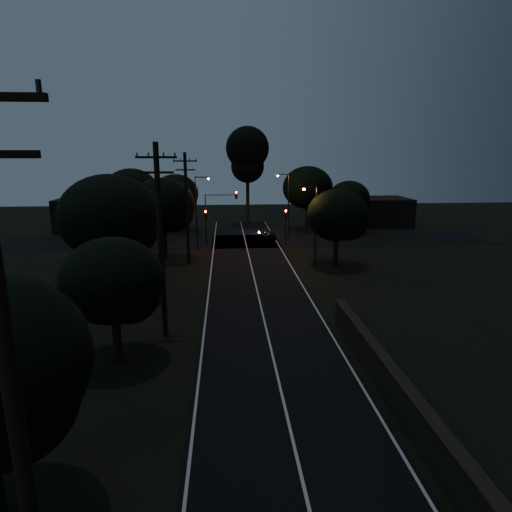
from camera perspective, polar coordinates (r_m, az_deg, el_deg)
road_surface at (r=41.25m, az=-0.71°, el=-1.05°), size 60.00×70.00×0.03m
utility_pole_near at (r=8.71m, az=-29.59°, el=-16.98°), size 2.20×0.30×12.00m
utility_pole_mid at (r=24.45m, az=-12.62°, el=2.21°), size 2.20×0.30×11.00m
utility_pole_far at (r=41.18m, az=-9.23°, el=6.51°), size 2.20×0.30×10.50m
tree_left_b at (r=22.23m, az=-18.20°, el=-3.44°), size 5.07×5.07×6.44m
tree_left_c at (r=31.91m, az=-18.45°, el=4.62°), size 7.15×7.15×9.03m
tree_left_d at (r=43.31m, az=-12.02°, el=6.43°), size 6.39×6.39×8.11m
tree_far_nw at (r=59.20m, az=-10.44°, el=8.08°), size 6.07×6.07×7.69m
tree_far_w at (r=55.97m, az=-16.03°, el=8.10°), size 6.74×6.74×8.60m
tree_far_ne at (r=59.91m, az=7.14°, el=8.89°), size 6.89×6.89×8.71m
tree_far_e at (r=58.33m, az=12.49°, el=7.40°), size 5.44×5.44×6.90m
tree_right_a at (r=40.43m, az=11.11°, el=5.17°), size 5.69×5.69×7.24m
tall_pine at (r=63.81m, az=-1.14°, el=13.42°), size 6.26×6.26×14.24m
building_left at (r=63.77m, az=-20.24°, el=5.33°), size 10.00×8.00×4.40m
building_right at (r=66.19m, az=15.74°, el=5.76°), size 9.00×7.00×4.00m
signal_left at (r=49.35m, az=-6.70°, el=4.64°), size 0.28×0.35×4.10m
signal_right at (r=49.79m, az=3.97°, el=4.78°), size 0.28×0.35×4.10m
signal_mast at (r=49.10m, az=-4.77°, el=6.41°), size 3.70×0.35×6.25m
streetlight_a at (r=47.17m, az=-7.72°, el=6.40°), size 1.66×0.26×8.00m
streetlight_b at (r=53.59m, az=4.16°, el=7.34°), size 1.66×0.26×8.00m
streetlight_c at (r=40.04m, az=7.75°, el=4.73°), size 1.46×0.26×7.50m
car at (r=53.34m, az=1.59°, el=2.91°), size 2.10×3.48×1.11m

